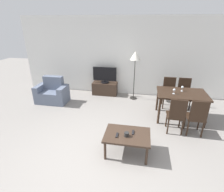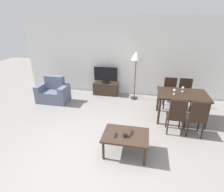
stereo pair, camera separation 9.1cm
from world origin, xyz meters
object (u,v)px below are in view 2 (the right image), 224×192
at_px(dining_chair_near_right, 197,117).
at_px(dining_chair_near, 176,115).
at_px(dining_chair_far, 185,92).
at_px(remote_primary, 132,133).
at_px(remote_secondary, 115,135).
at_px(wine_glass_left, 183,88).
at_px(floor_lamp, 136,58).
at_px(cup_white_near, 125,135).
at_px(armchair, 53,93).
at_px(tv_stand, 106,88).
at_px(tv, 106,75).
at_px(dining_table, 182,97).
at_px(dining_chair_far_left, 170,91).
at_px(coffee_table, 126,137).
at_px(wine_glass_center, 174,91).

bearing_deg(dining_chair_near_right, dining_chair_near, 180.00).
height_order(dining_chair_far, remote_primary, dining_chair_far).
relative_size(remote_secondary, wine_glass_left, 1.03).
distance_m(floor_lamp, cup_white_near, 3.00).
distance_m(armchair, remote_primary, 3.43).
xyz_separation_m(armchair, tv_stand, (1.58, 0.95, -0.08)).
bearing_deg(remote_secondary, tv, 106.84).
distance_m(dining_chair_near, dining_chair_near_right, 0.45).
bearing_deg(dining_table, wine_glass_left, 84.54).
relative_size(dining_chair_near, cup_white_near, 9.74).
bearing_deg(tv, dining_table, -28.99).
height_order(tv_stand, cup_white_near, cup_white_near).
distance_m(dining_table, dining_chair_far_left, 0.80).
xyz_separation_m(coffee_table, dining_table, (1.28, 1.65, 0.28)).
xyz_separation_m(tv_stand, dining_chair_near, (2.18, -2.08, 0.29)).
bearing_deg(wine_glass_center, dining_table, 25.81).
xyz_separation_m(dining_table, dining_chair_far, (0.22, 0.75, -0.16)).
height_order(dining_chair_near, wine_glass_left, dining_chair_near).
relative_size(dining_chair_far, wine_glass_left, 6.34).
bearing_deg(tv, dining_chair_far_left, -14.89).
relative_size(coffee_table, dining_chair_far_left, 0.98).
height_order(dining_chair_far, cup_white_near, dining_chair_far).
distance_m(dining_table, dining_chair_near_right, 0.80).
height_order(dining_table, dining_chair_far, dining_chair_far).
bearing_deg(remote_primary, cup_white_near, -131.60).
bearing_deg(remote_secondary, floor_lamp, 87.28).
xyz_separation_m(dining_chair_near_right, wine_glass_left, (-0.21, 0.88, 0.36)).
height_order(dining_chair_far, floor_lamp, floor_lamp).
bearing_deg(dining_chair_near, armchair, 163.22).
bearing_deg(dining_chair_far, dining_chair_far_left, 180.00).
relative_size(dining_chair_near, remote_secondary, 6.17).
height_order(wine_glass_left, wine_glass_center, same).
bearing_deg(dining_chair_far_left, dining_chair_far, 0.00).
bearing_deg(floor_lamp, remote_primary, -86.51).
relative_size(tv_stand, dining_chair_far, 0.96).
xyz_separation_m(dining_chair_near, dining_chair_far_left, (0.00, 1.50, 0.00)).
bearing_deg(floor_lamp, dining_chair_near, -59.45).
height_order(dining_table, floor_lamp, floor_lamp).
bearing_deg(coffee_table, wine_glass_left, 54.02).
bearing_deg(remote_secondary, cup_white_near, 4.11).
xyz_separation_m(tv, cup_white_near, (1.11, -3.05, -0.25)).
height_order(coffee_table, cup_white_near, cup_white_near).
bearing_deg(dining_chair_far_left, wine_glass_left, -69.38).
xyz_separation_m(dining_table, cup_white_near, (-1.29, -1.72, -0.18)).
bearing_deg(remote_secondary, dining_chair_far_left, 63.25).
height_order(remote_secondary, wine_glass_left, wine_glass_left).
bearing_deg(armchair, remote_primary, -35.03).
xyz_separation_m(coffee_table, dining_chair_near_right, (1.50, 0.90, 0.12)).
height_order(dining_chair_far_left, cup_white_near, dining_chair_far_left).
xyz_separation_m(armchair, tv, (1.58, 0.95, 0.44)).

